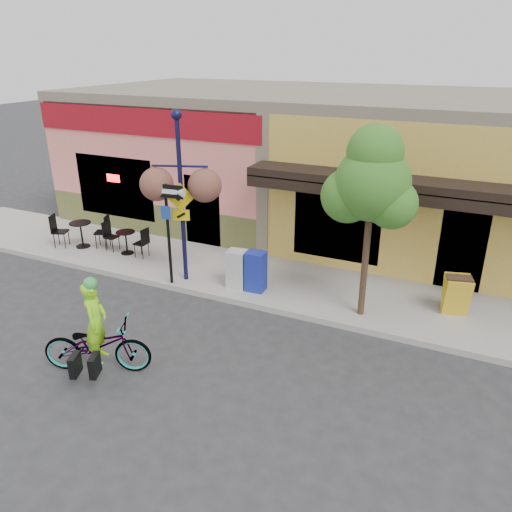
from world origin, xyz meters
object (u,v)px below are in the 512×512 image
(cyclist_rider, at_px, (97,334))
(newspaper_box_grey, at_px, (237,269))
(lamp_post, at_px, (182,199))
(one_way_sign, at_px, (169,235))
(newspaper_box_blue, at_px, (256,271))
(street_tree, at_px, (369,225))
(bicycle, at_px, (97,345))
(building, at_px, (338,160))

(cyclist_rider, xyz_separation_m, newspaper_box_grey, (0.86, 4.12, -0.17))
(lamp_post, bearing_deg, one_way_sign, -141.46)
(one_way_sign, distance_m, newspaper_box_grey, 1.92)
(one_way_sign, height_order, newspaper_box_blue, one_way_sign)
(cyclist_rider, xyz_separation_m, newspaper_box_blue, (1.38, 4.15, -0.16))
(street_tree, bearing_deg, newspaper_box_grey, 179.12)
(bicycle, xyz_separation_m, cyclist_rider, (0.05, 0.00, 0.27))
(bicycle, relative_size, one_way_sign, 0.79)
(newspaper_box_blue, height_order, street_tree, street_tree)
(cyclist_rider, bearing_deg, newspaper_box_grey, -34.14)
(newspaper_box_grey, bearing_deg, cyclist_rider, -108.46)
(cyclist_rider, distance_m, one_way_sign, 3.76)
(street_tree, bearing_deg, cyclist_rider, -135.06)
(building, height_order, bicycle, building)
(building, height_order, one_way_sign, building)
(cyclist_rider, xyz_separation_m, one_way_sign, (-0.79, 3.61, 0.65))
(one_way_sign, distance_m, newspaper_box_blue, 2.38)
(cyclist_rider, bearing_deg, building, -30.79)
(lamp_post, relative_size, street_tree, 1.01)
(bicycle, relative_size, lamp_post, 0.48)
(building, bearing_deg, newspaper_box_grey, -96.24)
(building, height_order, cyclist_rider, building)
(cyclist_rider, relative_size, street_tree, 0.38)
(lamp_post, height_order, newspaper_box_blue, lamp_post)
(building, xyz_separation_m, newspaper_box_blue, (-0.18, -6.31, -1.59))
(building, relative_size, cyclist_rider, 11.11)
(newspaper_box_blue, height_order, newspaper_box_grey, newspaper_box_blue)
(newspaper_box_grey, bearing_deg, newspaper_box_blue, -3.14)
(newspaper_box_grey, bearing_deg, building, 77.11)
(lamp_post, height_order, one_way_sign, lamp_post)
(bicycle, distance_m, lamp_post, 4.38)
(lamp_post, height_order, newspaper_box_grey, lamp_post)
(bicycle, bearing_deg, newspaper_box_blue, -41.31)
(bicycle, height_order, newspaper_box_grey, newspaper_box_grey)
(newspaper_box_blue, bearing_deg, building, 86.37)
(one_way_sign, relative_size, newspaper_box_grey, 2.67)
(building, xyz_separation_m, cyclist_rider, (-1.56, -10.46, -1.43))
(newspaper_box_blue, distance_m, street_tree, 3.17)
(bicycle, relative_size, newspaper_box_grey, 2.10)
(bicycle, relative_size, cyclist_rider, 1.27)
(cyclist_rider, height_order, lamp_post, lamp_post)
(cyclist_rider, height_order, newspaper_box_grey, cyclist_rider)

